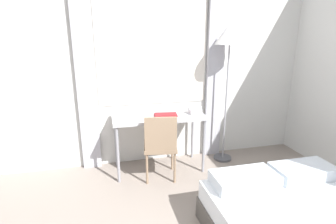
{
  "coord_description": "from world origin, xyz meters",
  "views": [
    {
      "loc": [
        -0.52,
        -0.81,
        1.75
      ],
      "look_at": [
        0.17,
        1.99,
        0.92
      ],
      "focal_mm": 28.0,
      "sensor_mm": 36.0,
      "label": 1
    }
  ],
  "objects_px": {
    "desk_chair": "(160,143)",
    "telephone": "(195,110)",
    "desk": "(159,120)",
    "standing_lamp": "(230,40)",
    "book": "(166,115)"
  },
  "relations": [
    {
      "from": "book",
      "to": "telephone",
      "type": "bearing_deg",
      "value": 1.9
    },
    {
      "from": "desk",
      "to": "desk_chair",
      "type": "xyz_separation_m",
      "value": [
        -0.04,
        -0.27,
        -0.21
      ]
    },
    {
      "from": "desk_chair",
      "to": "standing_lamp",
      "type": "distance_m",
      "value": 1.62
    },
    {
      "from": "standing_lamp",
      "to": "telephone",
      "type": "height_order",
      "value": "standing_lamp"
    },
    {
      "from": "desk_chair",
      "to": "book",
      "type": "distance_m",
      "value": 0.39
    },
    {
      "from": "standing_lamp",
      "to": "telephone",
      "type": "distance_m",
      "value": 1.03
    },
    {
      "from": "standing_lamp",
      "to": "desk",
      "type": "bearing_deg",
      "value": -176.32
    },
    {
      "from": "desk_chair",
      "to": "book",
      "type": "relative_size",
      "value": 2.81
    },
    {
      "from": "desk",
      "to": "standing_lamp",
      "type": "xyz_separation_m",
      "value": [
        0.98,
        0.06,
        1.0
      ]
    },
    {
      "from": "desk_chair",
      "to": "book",
      "type": "bearing_deg",
      "value": 70.5
    },
    {
      "from": "desk_chair",
      "to": "telephone",
      "type": "relative_size",
      "value": 4.84
    },
    {
      "from": "desk_chair",
      "to": "book",
      "type": "xyz_separation_m",
      "value": [
        0.12,
        0.22,
        0.3
      ]
    },
    {
      "from": "desk",
      "to": "standing_lamp",
      "type": "distance_m",
      "value": 1.41
    },
    {
      "from": "standing_lamp",
      "to": "book",
      "type": "bearing_deg",
      "value": -172.35
    },
    {
      "from": "desk_chair",
      "to": "standing_lamp",
      "type": "bearing_deg",
      "value": 27.82
    }
  ]
}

